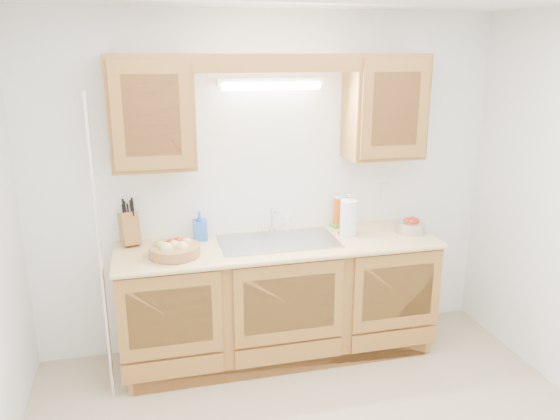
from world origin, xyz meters
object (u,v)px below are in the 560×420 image
object	(u,v)px
knife_block	(130,228)
fruit_basket	(175,249)
apple_bowl	(410,226)
paper_towel	(348,218)

from	to	relation	value
knife_block	fruit_basket	bearing A→B (deg)	-61.82
knife_block	apple_bowl	world-z (taller)	knife_block
fruit_basket	paper_towel	bearing A→B (deg)	5.88
paper_towel	apple_bowl	xyz separation A→B (m)	(0.47, -0.06, -0.08)
knife_block	apple_bowl	bearing A→B (deg)	-21.87
fruit_basket	paper_towel	distance (m)	1.29
apple_bowl	paper_towel	bearing A→B (deg)	172.38
knife_block	paper_towel	bearing A→B (deg)	-21.57
knife_block	apple_bowl	size ratio (longest dim) A/B	1.30
knife_block	paper_towel	distance (m)	1.58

